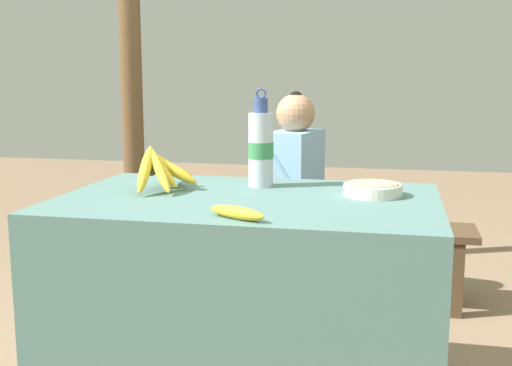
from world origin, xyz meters
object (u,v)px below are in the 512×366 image
water_bottle (260,148)px  serving_bowl (373,188)px  support_post_near (131,61)px  seated_vendor (287,181)px  loose_banana_front (237,213)px  banana_bunch_green (419,214)px  banana_bunch_ripe (162,168)px  wooden_bench (332,236)px

water_bottle → serving_bowl: bearing=-13.1°
water_bottle → support_post_near: support_post_near is taller
seated_vendor → support_post_near: size_ratio=0.44×
loose_banana_front → banana_bunch_green: loose_banana_front is taller
serving_bowl → loose_banana_front: serving_bowl is taller
serving_bowl → seated_vendor: size_ratio=0.18×
banana_bunch_ripe → wooden_bench: bearing=65.8°
loose_banana_front → seated_vendor: size_ratio=0.18×
serving_bowl → wooden_bench: (-0.23, 1.08, -0.45)m
banana_bunch_ripe → banana_bunch_green: banana_bunch_ripe is taller
support_post_near → banana_bunch_ripe: bearing=-63.2°
serving_bowl → support_post_near: 1.98m
water_bottle → loose_banana_front: water_bottle is taller
banana_bunch_ripe → water_bottle: 0.36m
banana_bunch_ripe → water_bottle: bearing=21.8°
water_bottle → banana_bunch_ripe: bearing=-158.2°
wooden_bench → banana_bunch_green: (0.43, 0.00, 0.14)m
serving_bowl → seated_vendor: bearing=114.0°
serving_bowl → wooden_bench: size_ratio=0.14×
loose_banana_front → seated_vendor: (-0.11, 1.50, -0.16)m
water_bottle → banana_bunch_green: size_ratio=1.13×
support_post_near → banana_bunch_green: bearing=-8.3°
banana_bunch_green → seated_vendor: bearing=-178.1°
serving_bowl → water_bottle: bearing=166.9°
water_bottle → support_post_near: (-1.01, 1.22, 0.33)m
seated_vendor → support_post_near: (-0.95, 0.26, 0.62)m
seated_vendor → support_post_near: 1.16m
seated_vendor → banana_bunch_green: (0.67, 0.02, -0.15)m
wooden_bench → seated_vendor: seated_vendor is taller
seated_vendor → banana_bunch_green: size_ratio=3.44×
loose_banana_front → wooden_bench: loose_banana_front is taller
banana_bunch_ripe → banana_bunch_green: bearing=50.1°
wooden_bench → water_bottle: bearing=-99.9°
water_bottle → seated_vendor: 1.00m
banana_bunch_green → support_post_near: support_post_near is taller
water_bottle → seated_vendor: (-0.06, 0.96, -0.28)m
wooden_bench → banana_bunch_ripe: bearing=-114.2°
water_bottle → loose_banana_front: bearing=-85.2°
loose_banana_front → water_bottle: bearing=94.8°
banana_bunch_ripe → support_post_near: 1.56m
banana_bunch_ripe → wooden_bench: banana_bunch_ripe is taller
seated_vendor → wooden_bench: bearing=-161.4°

